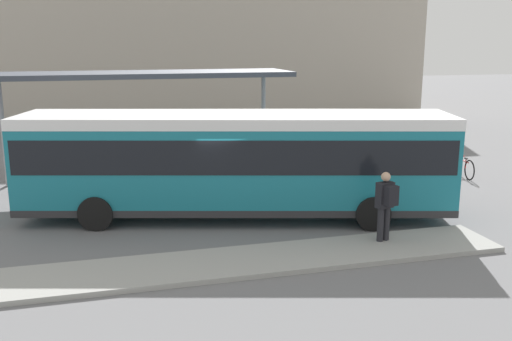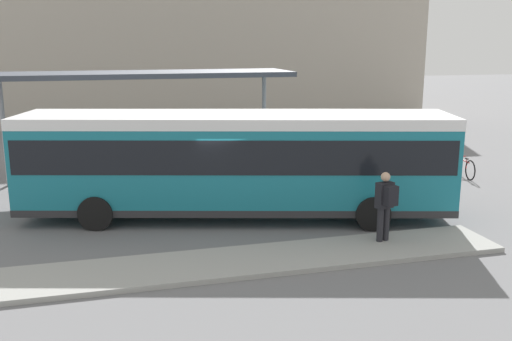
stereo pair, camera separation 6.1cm
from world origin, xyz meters
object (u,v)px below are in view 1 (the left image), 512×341
at_px(pedestrian_waiting, 386,202).
at_px(bicycle_red, 463,167).
at_px(city_bus, 236,157).
at_px(bicycle_black, 443,163).
at_px(potted_planter_near_shelter, 221,167).
at_px(bicycle_orange, 439,159).

xyz_separation_m(pedestrian_waiting, bicycle_red, (6.34, 5.93, -0.74)).
distance_m(city_bus, pedestrian_waiting, 4.47).
relative_size(city_bus, bicycle_red, 6.95).
xyz_separation_m(bicycle_black, potted_planter_near_shelter, (-8.77, 0.04, 0.34)).
height_order(pedestrian_waiting, bicycle_orange, pedestrian_waiting).
relative_size(pedestrian_waiting, bicycle_black, 1.00).
xyz_separation_m(pedestrian_waiting, potted_planter_near_shelter, (-2.73, 6.77, -0.40)).
relative_size(city_bus, pedestrian_waiting, 6.99).
height_order(bicycle_red, bicycle_black, bicycle_red).
height_order(bicycle_red, potted_planter_near_shelter, potted_planter_near_shelter).
bearing_deg(bicycle_orange, pedestrian_waiting, -39.28).
bearing_deg(pedestrian_waiting, potted_planter_near_shelter, 7.76).
height_order(bicycle_black, bicycle_orange, bicycle_black).
relative_size(pedestrian_waiting, potted_planter_near_shelter, 1.26).
bearing_deg(city_bus, bicycle_orange, 39.86).
relative_size(bicycle_red, bicycle_black, 1.01).
relative_size(bicycle_black, bicycle_orange, 1.02).
bearing_deg(pedestrian_waiting, bicycle_orange, -54.33).
xyz_separation_m(bicycle_red, potted_planter_near_shelter, (-9.07, 0.84, 0.34)).
height_order(city_bus, bicycle_red, city_bus).
distance_m(bicycle_black, bicycle_orange, 0.86).
xyz_separation_m(city_bus, pedestrian_waiting, (3.01, -3.25, -0.64)).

